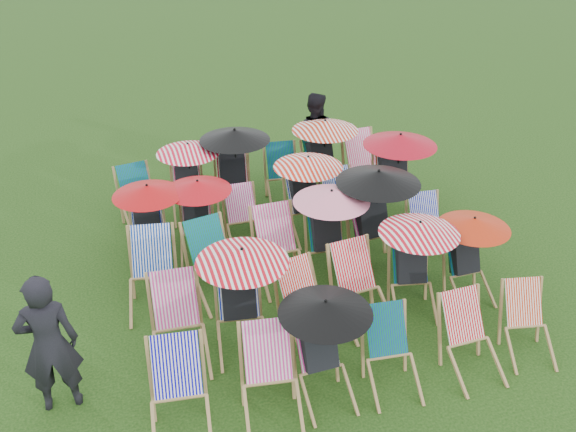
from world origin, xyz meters
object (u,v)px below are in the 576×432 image
object	(u,v)px
deckchair_29	(365,164)
person_left	(49,344)
deckchair_0	(179,397)
person_rear	(314,137)
deckchair_5	(529,325)

from	to	relation	value
deckchair_29	person_left	size ratio (longest dim) A/B	0.59
deckchair_0	person_rear	bearing A→B (deg)	64.46
deckchair_0	deckchair_29	distance (m)	6.13
deckchair_29	person_left	distance (m)	6.52
deckchair_29	person_rear	xyz separation A→B (m)	(-0.73, 0.72, 0.33)
deckchair_0	deckchair_5	bearing A→B (deg)	6.19
deckchair_5	person_left	bearing A→B (deg)	-177.09
deckchair_29	person_left	world-z (taller)	person_left
deckchair_0	deckchair_29	size ratio (longest dim) A/B	0.97
deckchair_5	person_rear	distance (m)	5.42
deckchair_5	deckchair_29	world-z (taller)	deckchair_29
person_rear	deckchair_0	bearing A→B (deg)	86.70
deckchair_5	person_rear	xyz separation A→B (m)	(-0.82, 5.34, 0.41)
deckchair_5	deckchair_29	size ratio (longest dim) A/B	0.87
person_left	person_rear	world-z (taller)	person_left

